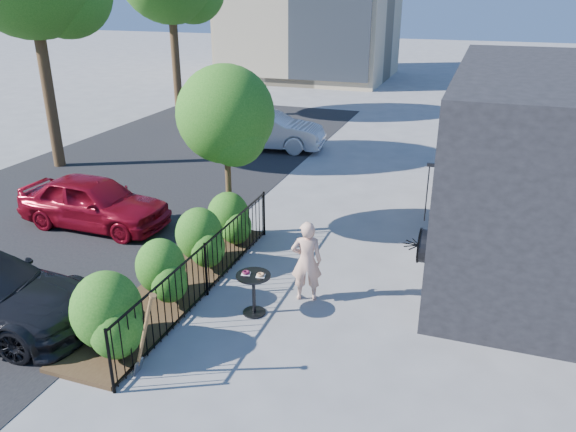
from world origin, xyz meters
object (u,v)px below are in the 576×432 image
at_px(patio_tree, 228,121).
at_px(woman, 307,261).
at_px(car_red, 94,202).
at_px(shovel, 143,339).
at_px(cafe_table, 254,287).
at_px(car_silver, 265,130).

height_order(patio_tree, woman, patio_tree).
height_order(patio_tree, car_red, patio_tree).
bearing_deg(shovel, woman, 61.95).
height_order(patio_tree, cafe_table, patio_tree).
distance_m(patio_tree, car_silver, 8.06).
xyz_separation_m(woman, car_silver, (-4.67, 9.77, -0.09)).
relative_size(patio_tree, woman, 2.48).
xyz_separation_m(cafe_table, car_silver, (-3.93, 10.58, 0.16)).
bearing_deg(shovel, car_silver, 103.51).
bearing_deg(cafe_table, car_silver, 110.39).
bearing_deg(woman, patio_tree, -58.65).
bearing_deg(shovel, patio_tree, 100.53).
relative_size(woman, shovel, 1.05).
bearing_deg(car_red, woman, -104.51).
xyz_separation_m(woman, shovel, (-1.60, -3.00, -0.13)).
relative_size(cafe_table, woman, 0.53).
distance_m(patio_tree, woman, 3.95).
xyz_separation_m(cafe_table, car_red, (-5.25, 2.44, 0.10)).
xyz_separation_m(cafe_table, shovel, (-0.87, -2.19, 0.12)).
height_order(shovel, car_silver, shovel).
bearing_deg(shovel, cafe_table, 68.44).
height_order(woman, car_silver, woman).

